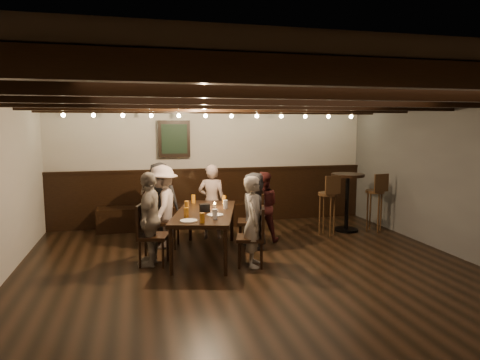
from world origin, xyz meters
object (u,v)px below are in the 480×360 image
object	(u,v)px
chair_left_near	(165,231)
person_bench_centre	(212,202)
chair_left_far	(153,246)
chair_right_far	(252,248)
person_left_far	(150,219)
bar_stool_right	(375,210)
high_top_table	(347,193)
bar_stool_left	(327,213)
person_left_near	(163,207)
chair_right_near	(252,231)
person_right_far	(254,221)
dining_table	(205,215)
person_right_near	(254,211)
person_bench_left	(160,201)
person_bench_right	(262,207)

from	to	relation	value
chair_left_near	person_bench_centre	size ratio (longest dim) A/B	0.67
chair_left_far	chair_right_far	distance (m)	1.44
person_left_far	bar_stool_right	world-z (taller)	person_left_far
chair_left_far	high_top_table	world-z (taller)	high_top_table
person_left_far	bar_stool_left	xyz separation A→B (m)	(3.23, 0.96, -0.27)
chair_right_far	person_left_near	size ratio (longest dim) A/B	0.62
chair_right_near	person_right_far	distance (m)	0.97
chair_left_far	high_top_table	size ratio (longest dim) A/B	0.81
person_left_far	bar_stool_right	distance (m)	4.35
bar_stool_right	dining_table	bearing A→B (deg)	-175.30
chair_left_near	person_left_far	xyz separation A→B (m)	(-0.27, -0.86, 0.41)
chair_right_near	person_left_far	world-z (taller)	person_left_far
chair_left_near	chair_left_far	size ratio (longest dim) A/B	1.00
chair_left_far	person_bench_centre	size ratio (longest dim) A/B	0.67
person_left_near	person_left_far	size ratio (longest dim) A/B	1.01
person_bench_centre	person_right_far	bearing A→B (deg)	116.57
chair_left_far	bar_stool_right	xyz separation A→B (m)	(4.20, 1.02, 0.14)
dining_table	person_left_far	bearing A→B (deg)	-149.04
person_bench_centre	high_top_table	size ratio (longest dim) A/B	1.21
chair_right_near	dining_table	bearing A→B (deg)	122.02
chair_right_far	person_right_near	world-z (taller)	person_right_near
chair_right_near	bar_stool_right	distance (m)	2.63
person_left_near	person_left_far	world-z (taller)	person_left_near
chair_left_far	person_bench_left	world-z (taller)	person_bench_left
person_right_near	high_top_table	bearing A→B (deg)	-55.61
person_left_near	high_top_table	distance (m)	3.50
chair_left_near	chair_left_far	distance (m)	0.90
person_left_near	person_left_far	bearing A→B (deg)	-0.00
person_left_near	person_left_far	xyz separation A→B (m)	(-0.24, -0.87, -0.01)
chair_left_near	person_right_far	size ratio (longest dim) A/B	0.69
person_bench_centre	bar_stool_left	bearing A→B (deg)	-172.23
person_bench_right	person_right_far	world-z (taller)	person_right_far
person_bench_centre	person_right_near	distance (m)	0.96
dining_table	chair_right_near	world-z (taller)	chair_right_near
chair_left_near	person_left_far	distance (m)	0.99
chair_right_near	person_bench_centre	xyz separation A→B (m)	(-0.53, 0.77, 0.38)
person_left_near	bar_stool_right	bearing A→B (deg)	107.52
chair_left_near	bar_stool_right	bearing A→B (deg)	107.65
person_left_near	person_right_far	xyz separation A→B (m)	(1.21, -1.27, -0.03)
chair_left_near	chair_right_near	distance (m)	1.44
person_bench_right	bar_stool_right	world-z (taller)	person_bench_right
chair_left_far	high_top_table	xyz separation A→B (m)	(3.70, 1.18, 0.45)
dining_table	person_bench_right	size ratio (longest dim) A/B	1.67
person_bench_left	person_left_far	size ratio (longest dim) A/B	1.01
chair_left_far	bar_stool_left	world-z (taller)	bar_stool_left
chair_right_far	bar_stool_left	bearing A→B (deg)	-37.80
person_left_near	high_top_table	size ratio (longest dim) A/B	1.24
person_bench_left	person_right_near	distance (m)	1.71
chair_right_near	person_bench_right	bearing A→B (deg)	-21.85
chair_right_far	person_left_far	size ratio (longest dim) A/B	0.63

